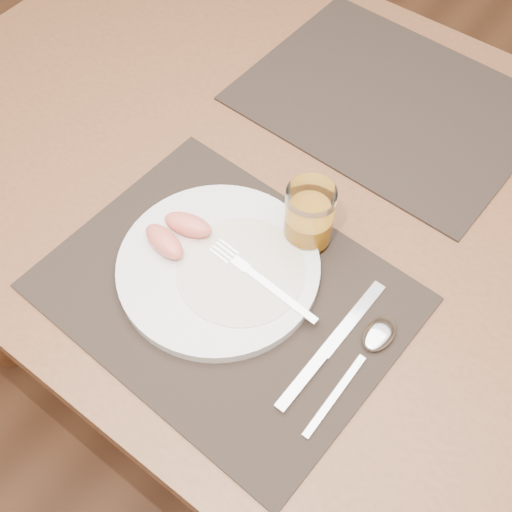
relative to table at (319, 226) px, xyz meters
The scene contains 11 objects.
ground 0.67m from the table, ahead, with size 5.00×5.00×0.00m, color brown.
table is the anchor object (origin of this frame).
placemat_near 0.24m from the table, 92.06° to the right, with size 0.45×0.35×0.00m, color black.
placemat_far 0.24m from the table, 95.26° to the left, with size 0.45×0.35×0.00m, color black.
plate 0.22m from the table, 100.18° to the right, with size 0.27×0.27×0.02m, color white.
plate_dressing 0.22m from the table, 91.77° to the right, with size 0.17×0.17×0.00m.
fork 0.21m from the table, 85.90° to the right, with size 0.18×0.03×0.00m.
knife 0.28m from the table, 56.41° to the right, with size 0.02×0.22×0.01m.
spoon 0.27m from the table, 42.35° to the right, with size 0.04×0.19×0.01m.
juice_glass 0.16m from the table, 71.94° to the right, with size 0.07×0.07×0.10m.
grapefruit_wedges 0.26m from the table, 117.52° to the right, with size 0.08×0.09×0.03m.
Camera 1 is at (0.28, -0.53, 1.48)m, focal length 45.00 mm.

